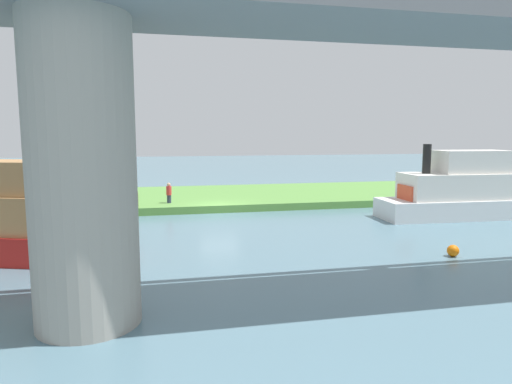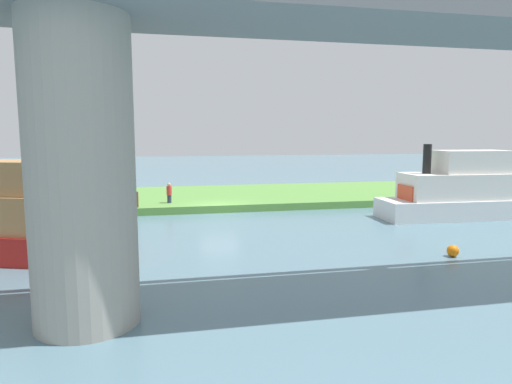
{
  "view_description": "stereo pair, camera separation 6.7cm",
  "coord_description": "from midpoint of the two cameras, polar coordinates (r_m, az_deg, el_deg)",
  "views": [
    {
      "loc": [
        3.86,
        28.96,
        5.14
      ],
      "look_at": [
        -1.36,
        5.0,
        2.0
      ],
      "focal_mm": 31.49,
      "sensor_mm": 36.0,
      "label": 1
    },
    {
      "loc": [
        3.79,
        28.97,
        5.14
      ],
      "look_at": [
        -1.36,
        5.0,
        2.0
      ],
      "focal_mm": 31.49,
      "sensor_mm": 36.0,
      "label": 2
    }
  ],
  "objects": [
    {
      "name": "ground_plane",
      "position": [
        29.66,
        -4.55,
        -2.7
      ],
      "size": [
        160.0,
        160.0,
        0.0
      ],
      "primitive_type": "plane",
      "color": "slate"
    },
    {
      "name": "grassy_bank",
      "position": [
        35.51,
        -5.83,
        -0.65
      ],
      "size": [
        80.0,
        12.0,
        0.5
      ],
      "primitive_type": "cube",
      "color": "#5B9342",
      "rests_on": "ground"
    },
    {
      "name": "bridge_pylon",
      "position": [
        12.69,
        -21.15,
        2.05
      ],
      "size": [
        2.78,
        2.78,
        8.18
      ],
      "primitive_type": "cylinder",
      "color": "#9E998E",
      "rests_on": "ground"
    },
    {
      "name": "person_on_bank",
      "position": [
        31.17,
        -10.91,
        -0.09
      ],
      "size": [
        0.49,
        0.49,
        1.39
      ],
      "color": "#2D334C",
      "rests_on": "grassy_bank"
    },
    {
      "name": "mooring_post",
      "position": [
        29.76,
        -14.83,
        -0.93
      ],
      "size": [
        0.2,
        0.2,
        1.01
      ],
      "primitive_type": "cylinder",
      "color": "brown",
      "rests_on": "grassy_bank"
    },
    {
      "name": "motorboat_white",
      "position": [
        21.19,
        -28.19,
        -3.04
      ],
      "size": [
        9.22,
        5.53,
        4.47
      ],
      "color": "red",
      "rests_on": "ground"
    },
    {
      "name": "riverboat_paddlewheel",
      "position": [
        30.46,
        24.21,
        0.16
      ],
      "size": [
        9.07,
        3.35,
        4.58
      ],
      "color": "white",
      "rests_on": "ground"
    },
    {
      "name": "pontoon_yellow",
      "position": [
        25.07,
        -21.41,
        -3.88
      ],
      "size": [
        4.36,
        2.01,
        1.4
      ],
      "color": "#99999E",
      "rests_on": "ground"
    },
    {
      "name": "marker_buoy",
      "position": [
        20.92,
        23.81,
        -6.86
      ],
      "size": [
        0.5,
        0.5,
        0.5
      ],
      "primitive_type": "sphere",
      "color": "orange",
      "rests_on": "ground"
    }
  ]
}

